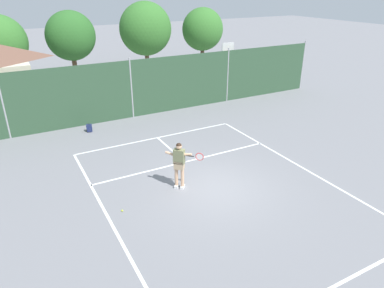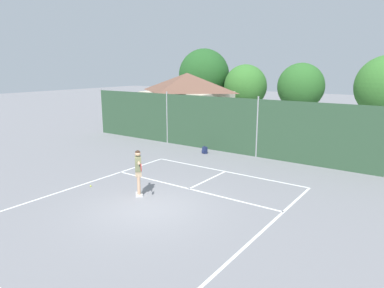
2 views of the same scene
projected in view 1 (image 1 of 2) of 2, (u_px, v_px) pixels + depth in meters
ground_plane at (215, 188)px, 13.34m from camera, size 120.00×120.00×0.00m
court_markings at (207, 181)px, 13.86m from camera, size 8.30×11.10×0.01m
chainlink_fence at (132, 89)px, 19.87m from camera, size 26.09×0.09×3.42m
basketball_hoop at (227, 62)px, 23.68m from camera, size 0.90×0.67×3.55m
treeline_backdrop at (62, 33)px, 26.51m from camera, size 25.32×4.42×6.69m
tennis_player at (179, 162)px, 12.93m from camera, size 1.13×0.99×1.85m
tennis_ball at (122, 211)px, 11.97m from camera, size 0.07×0.07×0.07m
backpack_navy at (89, 128)px, 18.39m from camera, size 0.32×0.30×0.46m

